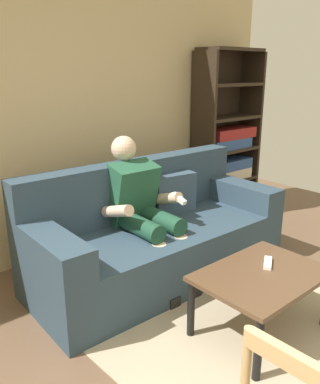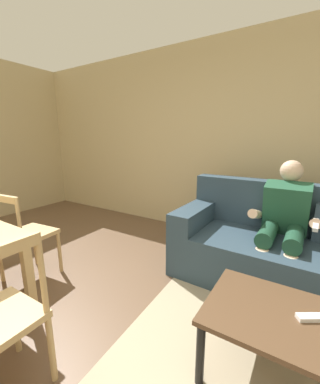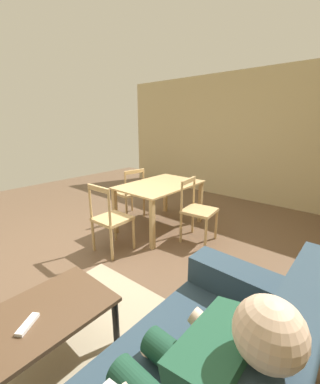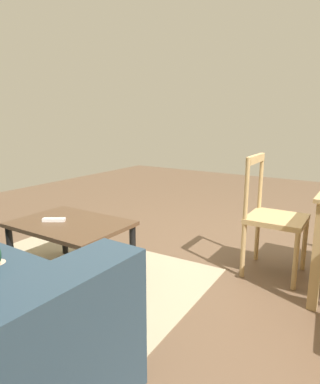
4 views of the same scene
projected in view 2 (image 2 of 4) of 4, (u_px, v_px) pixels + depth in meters
The scene contains 7 objects.
wall_back at pixel (213, 141), 3.38m from camera, with size 6.96×0.12×2.70m, color #D1BC8C.
couch at pixel (295, 252), 2.22m from camera, with size 2.21×0.95×0.95m.
person_lounging at pixel (283, 221), 2.24m from camera, with size 0.60×0.90×1.18m.
coffee_table at pixel (285, 325), 1.31m from camera, with size 0.85×0.61×0.43m.
tv_remote at pixel (313, 317), 1.27m from camera, with size 0.05×0.17×0.02m, color white.
dining_chair_near_wall at pixel (25, 235), 2.31m from camera, with size 0.46×0.46×0.90m.
area_rug at pixel (277, 378), 1.40m from camera, with size 2.00×1.40×0.01m, color tan.
Camera 2 is at (1.19, -0.46, 1.39)m, focal length 22.07 mm.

